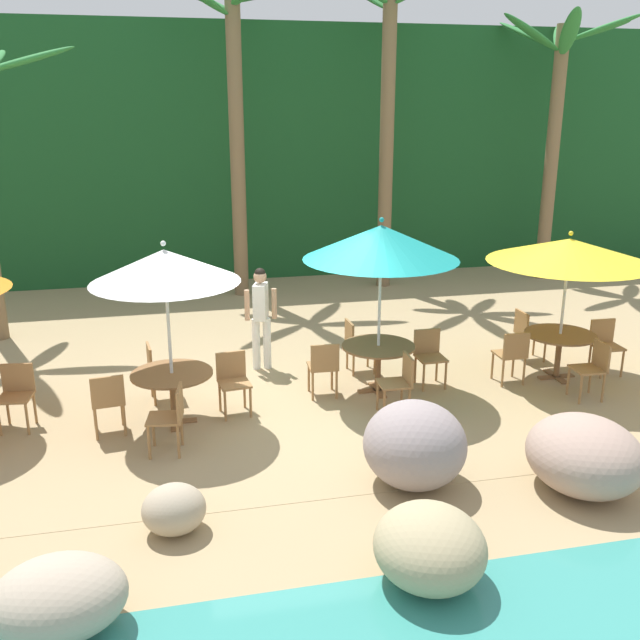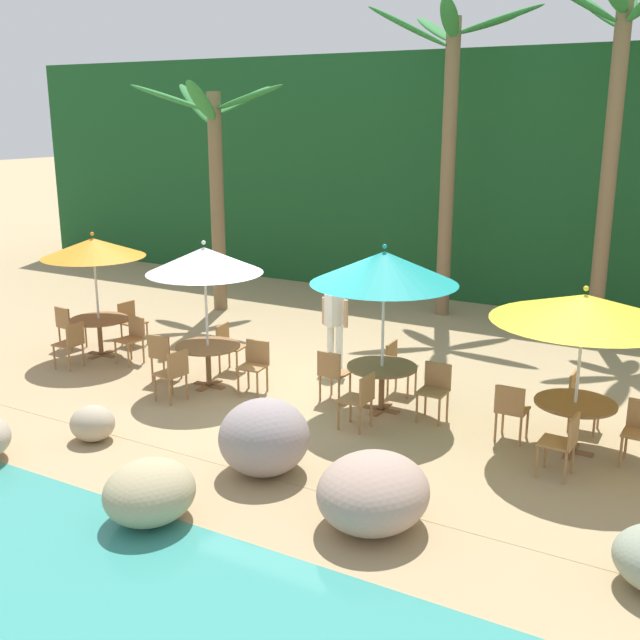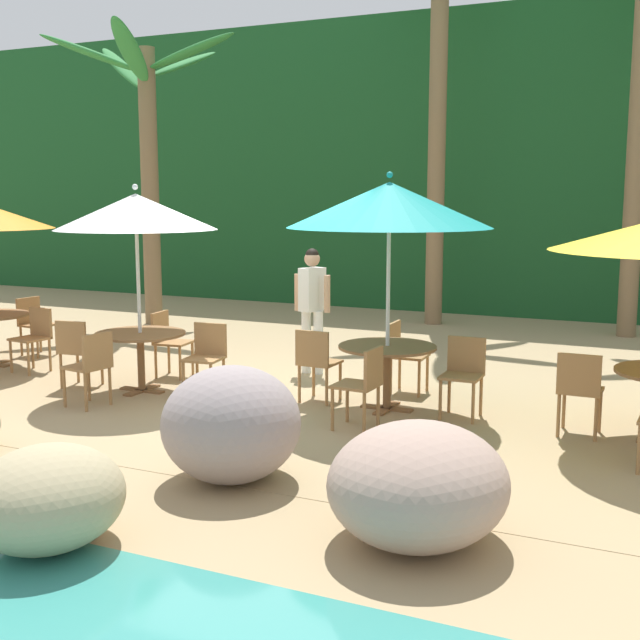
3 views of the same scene
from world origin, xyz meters
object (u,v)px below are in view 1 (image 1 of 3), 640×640
chair_teal_seaward (429,353)px  chair_teal_inland (356,342)px  chair_white_inland (158,368)px  umbrella_white (165,266)px  chair_teal_left (324,365)px  dining_table_white (172,381)px  dining_table_yellow (560,341)px  chair_yellow_left (512,353)px  chair_yellow_right (593,366)px  umbrella_teal (381,242)px  chair_white_seaward (233,378)px  chair_teal_right (400,380)px  chair_yellow_seaward (605,342)px  chair_orange_seaward (17,391)px  palm_tree_third (389,78)px  umbrella_yellow (569,251)px  waiter_in_white (261,311)px  dining_table_teal (378,353)px  palm_tree_second (235,90)px  chair_white_left (108,399)px  chair_white_right (172,415)px  palm_tree_fourth (557,105)px  chair_yellow_inland (526,331)px

chair_teal_seaward → chair_teal_inland: same height
chair_white_inland → chair_teal_inland: size_ratio=1.00×
umbrella_white → chair_teal_left: size_ratio=2.91×
dining_table_white → dining_table_yellow: (5.99, 0.37, 0.00)m
chair_yellow_left → chair_yellow_right: bearing=-40.1°
umbrella_teal → chair_teal_seaward: umbrella_teal is taller
chair_white_seaward → chair_yellow_left: bearing=1.3°
chair_teal_right → chair_yellow_right: 2.95m
chair_yellow_seaward → chair_orange_seaward: bearing=-179.4°
dining_table_white → palm_tree_third: palm_tree_third is taller
chair_teal_left → umbrella_yellow: umbrella_yellow is taller
umbrella_teal → waiter_in_white: 2.45m
chair_teal_left → dining_table_yellow: size_ratio=0.79×
chair_teal_left → chair_teal_seaward: bearing=5.2°
chair_yellow_right → dining_table_teal: bearing=162.5°
chair_white_inland → palm_tree_second: (1.89, 5.82, 3.94)m
umbrella_white → chair_yellow_left: size_ratio=2.91×
chair_white_seaward → chair_teal_left: bearing=9.3°
chair_teal_right → dining_table_teal: bearing=93.9°
chair_teal_inland → chair_yellow_right: bearing=-29.9°
dining_table_yellow → palm_tree_second: size_ratio=0.16×
umbrella_white → dining_table_teal: size_ratio=2.30×
chair_teal_left → chair_yellow_left: (2.96, -0.13, 0.00)m
chair_white_left → chair_white_seaward: bearing=13.1°
chair_yellow_left → chair_yellow_right: same height
chair_white_right → chair_teal_right: same height
chair_white_seaward → palm_tree_fourth: palm_tree_fourth is taller
umbrella_white → umbrella_yellow: umbrella_white is taller
chair_white_right → chair_yellow_left: size_ratio=1.00×
umbrella_white → umbrella_teal: bearing=8.7°
palm_tree_fourth → chair_teal_inland: bearing=-140.0°
chair_orange_seaward → palm_tree_fourth: (11.27, 6.26, 3.63)m
chair_white_inland → chair_teal_right: size_ratio=1.00×
chair_white_inland → chair_orange_seaward: bearing=-165.2°
palm_tree_third → chair_white_right: bearing=-124.2°
chair_white_seaward → chair_teal_inland: 2.38m
chair_white_left → palm_tree_second: 8.30m
chair_orange_seaward → palm_tree_fourth: 13.39m
umbrella_white → palm_tree_third: size_ratio=0.36×
chair_orange_seaward → chair_yellow_right: bearing=-5.8°
dining_table_teal → chair_teal_right: chair_teal_right is taller
chair_white_left → chair_yellow_left: bearing=4.6°
dining_table_yellow → chair_yellow_left: (-0.85, -0.09, -0.10)m
dining_table_yellow → palm_tree_fourth: bearing=62.6°
chair_teal_inland → chair_teal_seaward: bearing=-37.8°
dining_table_teal → chair_white_seaward: bearing=-172.9°
chair_yellow_inland → chair_yellow_right: 1.71m
chair_white_seaward → chair_white_left: bearing=-166.9°
chair_teal_seaward → chair_orange_seaward: bearing=-177.9°
chair_white_left → umbrella_yellow: (6.83, 0.57, 1.55)m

